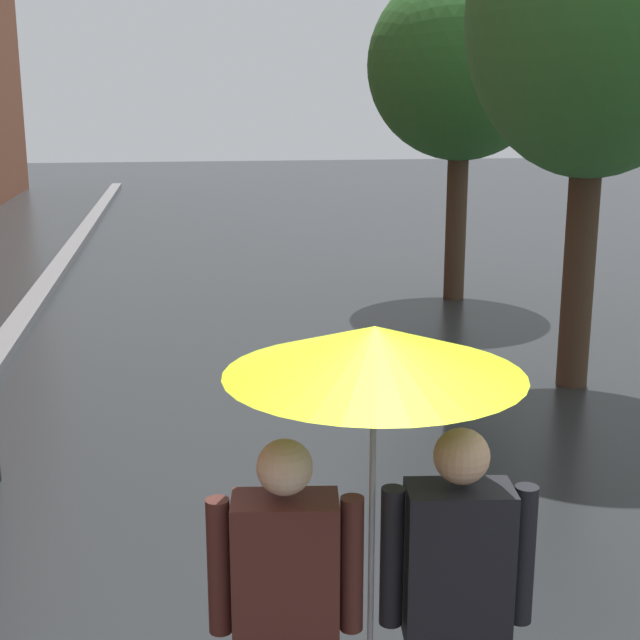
{
  "coord_description": "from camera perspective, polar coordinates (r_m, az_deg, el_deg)",
  "views": [
    {
      "loc": [
        -1.09,
        -2.63,
        2.85
      ],
      "look_at": [
        -0.17,
        3.4,
        1.35
      ],
      "focal_mm": 50.72,
      "sensor_mm": 36.0,
      "label": 1
    }
  ],
  "objects": [
    {
      "name": "couple_under_umbrella",
      "position": [
        3.44,
        3.36,
        -11.75
      ],
      "size": [
        1.23,
        1.1,
        2.06
      ],
      "color": "#2D2D33",
      "rests_on": "ground"
    },
    {
      "name": "street_tree_2",
      "position": [
        13.09,
        8.93,
        15.53
      ],
      "size": [
        2.61,
        2.61,
        4.61
      ],
      "color": "#473323",
      "rests_on": "ground"
    },
    {
      "name": "street_tree_1",
      "position": [
        9.22,
        17.04,
        17.67
      ],
      "size": [
        2.44,
        2.44,
        5.09
      ],
      "color": "#473323",
      "rests_on": "ground"
    },
    {
      "name": "kerb_strip",
      "position": [
        13.1,
        -17.72,
        0.87
      ],
      "size": [
        0.3,
        36.0,
        0.12
      ],
      "primitive_type": "cube",
      "color": "slate",
      "rests_on": "ground"
    }
  ]
}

